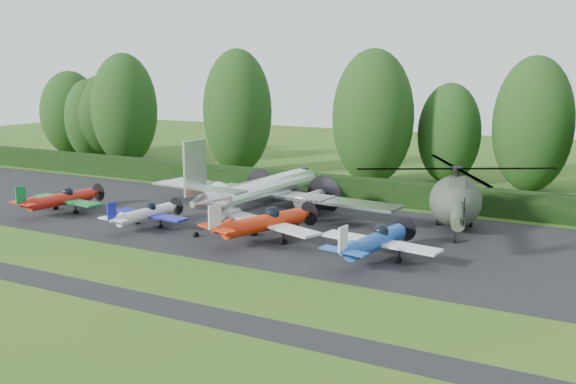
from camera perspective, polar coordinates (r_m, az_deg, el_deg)
The scene contains 18 objects.
ground at distance 40.73m, azimuth -14.38°, elevation -5.22°, with size 160.00×160.00×0.00m, color #2A5618.
apron at distance 48.28m, azimuth -6.36°, elevation -2.38°, with size 70.00×18.00×0.01m, color black.
taxiway_verge at distance 36.77m, azimuth -20.74°, elevation -7.37°, with size 70.00×2.00×0.00m, color black.
hedgerow at distance 57.45m, azimuth -0.14°, elevation -0.15°, with size 90.00×1.60×2.00m, color black.
transport_plane at distance 48.68m, azimuth -2.22°, elevation 0.05°, with size 21.04×16.13×6.74m.
light_plane_red at distance 52.65m, azimuth -19.47°, elevation -0.59°, with size 6.94×7.29×2.67m.
light_plane_white at distance 46.26m, azimuth -12.53°, elevation -1.91°, with size 6.24×6.56×2.40m.
light_plane_orange at distance 41.55m, azimuth -2.11°, elevation -2.72°, with size 7.99×8.40×3.07m.
light_plane_blue at distance 37.83m, azimuth 7.80°, elevation -4.35°, with size 7.43×7.81×2.86m.
helicopter at distance 45.72m, azimuth 14.66°, elevation -0.38°, with size 13.78×16.13×4.44m.
tree_0 at distance 86.96m, azimuth -18.75°, elevation 6.65°, with size 7.56×7.56×10.70m.
tree_1 at distance 67.97m, azimuth -4.52°, elevation 7.12°, with size 7.23×7.23×13.08m.
tree_3 at distance 76.42m, azimuth -14.34°, elevation 7.13°, with size 7.49×7.49×12.76m.
tree_4 at distance 61.86m, azimuth 7.56°, elevation 6.60°, with size 7.76×7.76×12.92m.
tree_6 at distance 61.55m, azimuth 20.93°, elevation 5.61°, with size 7.03×7.03×12.21m.
tree_8 at distance 82.48m, azimuth -17.31°, elevation 6.16°, with size 5.66×5.66×9.69m.
tree_9 at distance 63.95m, azimuth 14.13°, elevation 5.05°, with size 6.03×6.03×9.71m.
tree_10 at distance 83.00m, azimuth -15.82°, elevation 6.48°, with size 9.08×9.08×10.27m.
Camera 1 is at (26.79, -28.58, 11.19)m, focal length 40.00 mm.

